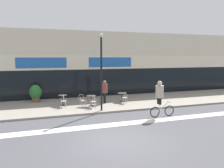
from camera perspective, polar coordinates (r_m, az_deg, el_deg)
ground_plane at (r=9.79m, az=1.23°, el=-14.56°), size 120.00×120.00×0.00m
sidewalk_slab at (r=16.50m, az=-7.19°, el=-5.34°), size 40.00×5.50×0.12m
storefront_facade at (r=20.77m, az=-9.81°, el=5.07°), size 40.00×4.06×5.81m
bike_lane_stripe at (r=11.72m, az=-2.33°, el=-10.81°), size 36.00×0.70×0.01m
bistro_table_0 at (r=16.05m, az=-12.76°, el=-3.65°), size 0.61×0.61×0.77m
bistro_table_1 at (r=15.56m, az=-5.47°, el=-3.84°), size 0.67×0.67×0.75m
bistro_table_2 at (r=16.94m, az=2.60°, el=-3.04°), size 0.66×0.66×0.70m
cafe_chair_0_near at (r=15.44m, az=-12.54°, el=-4.14°), size 0.41×0.58×0.90m
cafe_chair_1_near at (r=14.97m, az=-4.91°, el=-4.35°), size 0.43×0.59×0.90m
cafe_chair_1_side at (r=15.43m, az=-7.73°, el=-4.04°), size 0.60×0.46×0.90m
cafe_chair_2_near at (r=16.36m, az=3.37°, el=-3.34°), size 0.40×0.58×0.90m
planter_pot at (r=17.93m, az=-19.33°, el=-2.18°), size 0.94×0.94×1.34m
lamp_post at (r=13.99m, az=-2.81°, el=4.61°), size 0.26×0.26×4.96m
cyclist_0 at (r=13.36m, az=12.44°, el=-2.91°), size 1.66×0.51×2.19m
pedestrian_near_end at (r=16.46m, az=-1.93°, el=-1.49°), size 0.45×0.45×1.72m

